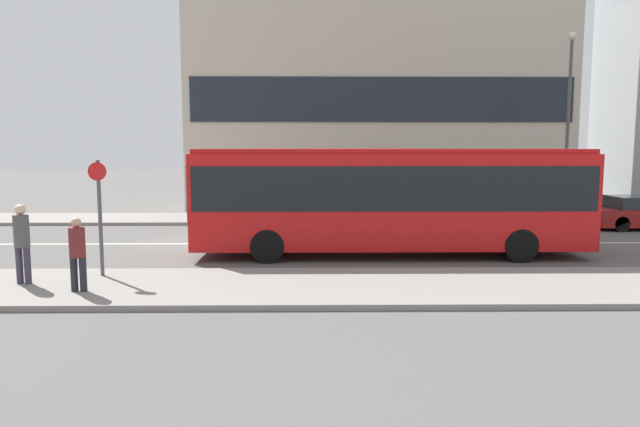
# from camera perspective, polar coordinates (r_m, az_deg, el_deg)

# --- Properties ---
(ground_plane) EXTENTS (120.00, 120.00, 0.00)m
(ground_plane) POSITION_cam_1_polar(r_m,az_deg,el_deg) (19.67, -11.00, -2.99)
(ground_plane) COLOR #595654
(sidewalk_near) EXTENTS (44.00, 3.50, 0.13)m
(sidewalk_near) POSITION_cam_1_polar(r_m,az_deg,el_deg) (13.68, -15.68, -7.11)
(sidewalk_near) COLOR gray
(sidewalk_near) RESTS_ON ground_plane
(sidewalk_far) EXTENTS (44.00, 3.50, 0.13)m
(sidewalk_far) POSITION_cam_1_polar(r_m,az_deg,el_deg) (25.77, -8.54, -0.51)
(sidewalk_far) COLOR gray
(sidewalk_far) RESTS_ON ground_plane
(lane_centerline) EXTENTS (41.80, 0.16, 0.01)m
(lane_centerline) POSITION_cam_1_polar(r_m,az_deg,el_deg) (19.67, -11.00, -2.98)
(lane_centerline) COLOR silver
(lane_centerline) RESTS_ON ground_plane
(apartment_block_left_tower) EXTENTS (19.76, 5.86, 20.31)m
(apartment_block_left_tower) POSITION_cam_1_polar(r_m,az_deg,el_deg) (32.39, 5.69, 18.94)
(apartment_block_left_tower) COLOR beige
(apartment_block_left_tower) RESTS_ON ground_plane
(city_bus) EXTENTS (11.63, 2.52, 3.21)m
(city_bus) POSITION_cam_1_polar(r_m,az_deg,el_deg) (17.20, 6.95, 1.90)
(city_bus) COLOR red
(city_bus) RESTS_ON ground_plane
(parked_car_0) EXTENTS (4.05, 1.83, 1.41)m
(parked_car_0) POSITION_cam_1_polar(r_m,az_deg,el_deg) (24.04, 18.69, 0.12)
(parked_car_0) COLOR silver
(parked_car_0) RESTS_ON ground_plane
(pedestrian_near_stop) EXTENTS (0.35, 0.34, 1.84)m
(pedestrian_near_stop) POSITION_cam_1_polar(r_m,az_deg,el_deg) (14.71, -27.66, -2.22)
(pedestrian_near_stop) COLOR #383347
(pedestrian_near_stop) RESTS_ON sidewalk_near
(pedestrian_down_pavement) EXTENTS (0.35, 0.34, 1.62)m
(pedestrian_down_pavement) POSITION_cam_1_polar(r_m,az_deg,el_deg) (13.45, -23.10, -3.36)
(pedestrian_down_pavement) COLOR #23232D
(pedestrian_down_pavement) RESTS_ON sidewalk_near
(bus_stop_sign) EXTENTS (0.44, 0.12, 2.82)m
(bus_stop_sign) POSITION_cam_1_polar(r_m,az_deg,el_deg) (14.77, -21.18, 0.42)
(bus_stop_sign) COLOR #4C4C51
(bus_stop_sign) RESTS_ON sidewalk_near
(street_lamp) EXTENTS (0.36, 0.36, 7.96)m
(street_lamp) POSITION_cam_1_polar(r_m,az_deg,el_deg) (27.04, 23.61, 9.61)
(street_lamp) COLOR #4C4C51
(street_lamp) RESTS_ON sidewalk_far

